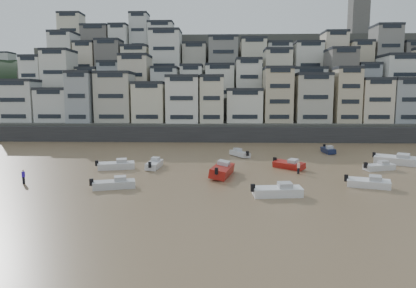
{
  "coord_description": "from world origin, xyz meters",
  "views": [
    {
      "loc": [
        5.93,
        -20.34,
        10.53
      ],
      "look_at": [
        4.02,
        30.0,
        4.0
      ],
      "focal_mm": 32.0,
      "sensor_mm": 36.0,
      "label": 1
    }
  ],
  "objects_px": {
    "boat_b": "(368,182)",
    "person_blue": "(23,177)",
    "boat_e": "(289,164)",
    "boat_g": "(396,159)",
    "boat_d": "(379,165)",
    "boat_j": "(114,182)",
    "boat_k": "(116,164)",
    "boat_a": "(278,189)",
    "boat_i": "(328,149)",
    "person_pink": "(298,168)",
    "boat_c": "(222,169)",
    "boat_f": "(154,163)",
    "boat_h": "(240,153)"
  },
  "relations": [
    {
      "from": "boat_e",
      "to": "boat_h",
      "type": "height_order",
      "value": "boat_e"
    },
    {
      "from": "boat_e",
      "to": "boat_g",
      "type": "xyz_separation_m",
      "value": [
        17.23,
        4.03,
        0.21
      ]
    },
    {
      "from": "boat_i",
      "to": "person_blue",
      "type": "xyz_separation_m",
      "value": [
        -43.74,
        -26.04,
        0.16
      ]
    },
    {
      "from": "boat_d",
      "to": "boat_k",
      "type": "height_order",
      "value": "boat_k"
    },
    {
      "from": "boat_g",
      "to": "boat_j",
      "type": "relative_size",
      "value": 1.31
    },
    {
      "from": "boat_a",
      "to": "boat_g",
      "type": "bearing_deg",
      "value": 35.5
    },
    {
      "from": "boat_h",
      "to": "boat_d",
      "type": "bearing_deg",
      "value": -149.52
    },
    {
      "from": "boat_h",
      "to": "person_blue",
      "type": "bearing_deg",
      "value": 99.02
    },
    {
      "from": "boat_b",
      "to": "boat_k",
      "type": "xyz_separation_m",
      "value": [
        -32.27,
        9.65,
        0.08
      ]
    },
    {
      "from": "boat_f",
      "to": "boat_i",
      "type": "bearing_deg",
      "value": -59.12
    },
    {
      "from": "boat_f",
      "to": "person_pink",
      "type": "bearing_deg",
      "value": -96.3
    },
    {
      "from": "boat_e",
      "to": "boat_g",
      "type": "relative_size",
      "value": 0.77
    },
    {
      "from": "boat_b",
      "to": "boat_g",
      "type": "height_order",
      "value": "boat_g"
    },
    {
      "from": "boat_a",
      "to": "boat_c",
      "type": "bearing_deg",
      "value": 113.5
    },
    {
      "from": "boat_a",
      "to": "boat_d",
      "type": "bearing_deg",
      "value": 34.54
    },
    {
      "from": "boat_j",
      "to": "boat_c",
      "type": "bearing_deg",
      "value": 12.82
    },
    {
      "from": "boat_g",
      "to": "person_blue",
      "type": "height_order",
      "value": "boat_g"
    },
    {
      "from": "boat_j",
      "to": "boat_f",
      "type": "bearing_deg",
      "value": 61.71
    },
    {
      "from": "boat_a",
      "to": "person_blue",
      "type": "relative_size",
      "value": 3.24
    },
    {
      "from": "boat_a",
      "to": "boat_f",
      "type": "xyz_separation_m",
      "value": [
        -15.86,
        15.14,
        -0.01
      ]
    },
    {
      "from": "boat_d",
      "to": "person_blue",
      "type": "distance_m",
      "value": 47.57
    },
    {
      "from": "boat_b",
      "to": "boat_e",
      "type": "relative_size",
      "value": 0.98
    },
    {
      "from": "boat_d",
      "to": "boat_g",
      "type": "relative_size",
      "value": 0.74
    },
    {
      "from": "boat_e",
      "to": "boat_h",
      "type": "xyz_separation_m",
      "value": [
        -6.61,
        10.79,
        -0.01
      ]
    },
    {
      "from": "boat_h",
      "to": "person_blue",
      "type": "relative_size",
      "value": 2.97
    },
    {
      "from": "boat_b",
      "to": "person_pink",
      "type": "relative_size",
      "value": 2.95
    },
    {
      "from": "person_blue",
      "to": "person_pink",
      "type": "xyz_separation_m",
      "value": [
        34.4,
        7.05,
        0.0
      ]
    },
    {
      "from": "boat_a",
      "to": "boat_c",
      "type": "distance_m",
      "value": 11.55
    },
    {
      "from": "boat_i",
      "to": "boat_j",
      "type": "distance_m",
      "value": 42.58
    },
    {
      "from": "boat_i",
      "to": "person_pink",
      "type": "bearing_deg",
      "value": -27.56
    },
    {
      "from": "person_pink",
      "to": "boat_c",
      "type": "bearing_deg",
      "value": -170.49
    },
    {
      "from": "boat_i",
      "to": "boat_e",
      "type": "bearing_deg",
      "value": -34.31
    },
    {
      "from": "boat_b",
      "to": "person_blue",
      "type": "relative_size",
      "value": 2.95
    },
    {
      "from": "boat_a",
      "to": "boat_b",
      "type": "relative_size",
      "value": 1.1
    },
    {
      "from": "boat_e",
      "to": "boat_c",
      "type": "bearing_deg",
      "value": -107.5
    },
    {
      "from": "boat_j",
      "to": "boat_k",
      "type": "relative_size",
      "value": 0.91
    },
    {
      "from": "boat_a",
      "to": "boat_f",
      "type": "relative_size",
      "value": 1.02
    },
    {
      "from": "boat_j",
      "to": "boat_i",
      "type": "bearing_deg",
      "value": 23.66
    },
    {
      "from": "boat_f",
      "to": "boat_g",
      "type": "xyz_separation_m",
      "value": [
        36.94,
        4.11,
        0.17
      ]
    },
    {
      "from": "boat_a",
      "to": "person_blue",
      "type": "distance_m",
      "value": 30.22
    },
    {
      "from": "boat_h",
      "to": "boat_k",
      "type": "relative_size",
      "value": 0.91
    },
    {
      "from": "boat_d",
      "to": "boat_b",
      "type": "bearing_deg",
      "value": -136.6
    },
    {
      "from": "boat_e",
      "to": "boat_k",
      "type": "distance_m",
      "value": 25.08
    },
    {
      "from": "boat_e",
      "to": "boat_k",
      "type": "height_order",
      "value": "boat_k"
    },
    {
      "from": "boat_e",
      "to": "person_blue",
      "type": "distance_m",
      "value": 35.33
    },
    {
      "from": "boat_d",
      "to": "boat_h",
      "type": "distance_m",
      "value": 22.46
    },
    {
      "from": "boat_a",
      "to": "boat_c",
      "type": "relative_size",
      "value": 0.78
    },
    {
      "from": "boat_i",
      "to": "boat_k",
      "type": "bearing_deg",
      "value": -65.8
    },
    {
      "from": "boat_f",
      "to": "boat_a",
      "type": "bearing_deg",
      "value": -130.4
    },
    {
      "from": "boat_c",
      "to": "boat_e",
      "type": "distance_m",
      "value": 11.04
    }
  ]
}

